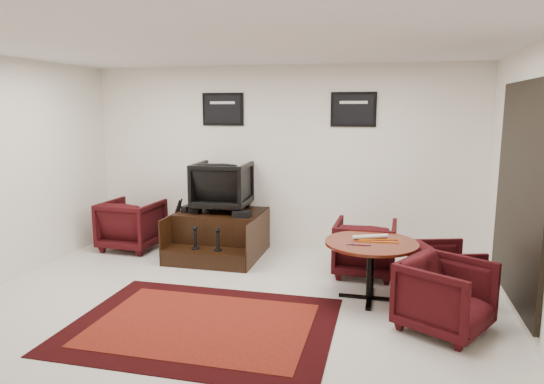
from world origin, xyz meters
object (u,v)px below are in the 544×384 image
Objects in this scene: table_chair_corner at (446,293)px; meeting_table at (371,249)px; shine_podium at (220,235)px; table_chair_back at (365,245)px; shine_chair at (222,184)px; armchair_side at (132,222)px; table_chair_window at (446,268)px.

meeting_table is at bearing 79.78° from table_chair_corner.
shine_podium is 2.19m from table_chair_back.
meeting_table is 1.33× the size of table_chair_corner.
armchair_side is at bearing 4.29° from shine_chair.
shine_chair is 3.36m from table_chair_window.
shine_podium is 3.54m from table_chair_corner.
shine_chair is 1.04× the size of table_chair_corner.
table_chair_back is at bearing 177.13° from armchair_side.
shine_chair reaches higher than table_chair_window.
shine_chair is 1.19× the size of table_chair_window.
table_chair_corner is (-0.10, -0.94, 0.05)m from table_chair_window.
table_chair_back is (2.15, -0.52, -0.66)m from shine_chair.
table_chair_corner is at bearing -40.79° from meeting_table.
table_chair_corner is (3.00, -2.02, -0.66)m from shine_chair.
shine_chair is at bearing -11.90° from table_chair_back.
table_chair_back is at bearing 60.19° from table_chair_corner.
table_chair_window is at bearing 19.14° from meeting_table.
meeting_table is (2.25, -1.37, -0.46)m from shine_chair.
shine_chair reaches higher than meeting_table.
table_chair_back reaches higher than meeting_table.
armchair_side reaches higher than table_chair_back.
shine_chair is 1.58m from armchair_side.
armchair_side is 4.63m from table_chair_window.
shine_chair is at bearing 90.00° from shine_podium.
table_chair_corner is at bearing 143.67° from shine_chair.
shine_podium is 2.59m from meeting_table.
table_chair_window is at bearing 151.53° from table_chair_back.
table_chair_back is at bearing 163.89° from shine_chair.
table_chair_back is (2.15, -0.39, 0.10)m from shine_podium.
table_chair_back is 1.16× the size of table_chair_window.
table_chair_back is (3.58, -0.36, -0.02)m from armchair_side.
table_chair_corner reaches higher than meeting_table.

